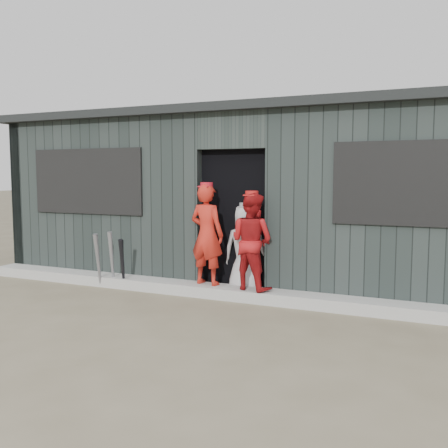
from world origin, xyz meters
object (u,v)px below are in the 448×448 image
at_px(player_red_left, 207,235).
at_px(bat_left, 112,259).
at_px(bat_right, 122,264).
at_px(dugout, 266,197).
at_px(player_red_right, 252,241).
at_px(player_grey_back, 245,250).
at_px(bat_mid, 98,261).

bearing_deg(player_red_left, bat_left, 14.94).
xyz_separation_m(bat_right, player_red_left, (1.24, 0.22, 0.46)).
bearing_deg(bat_right, dugout, 50.67).
xyz_separation_m(player_red_right, dugout, (-0.38, 1.67, 0.50)).
relative_size(bat_left, bat_right, 1.10).
distance_m(player_red_left, player_red_right, 0.67).
xyz_separation_m(bat_right, player_grey_back, (1.71, 0.47, 0.25)).
xyz_separation_m(bat_left, bat_mid, (-0.16, -0.11, -0.01)).
bearing_deg(player_red_right, player_grey_back, -39.62).
height_order(player_red_right, dugout, dugout).
bearing_deg(player_grey_back, bat_mid, 8.45).
bearing_deg(dugout, bat_right, -129.33).
distance_m(bat_right, dugout, 2.57).
height_order(bat_left, bat_mid, bat_left).
xyz_separation_m(bat_left, player_red_left, (1.46, 0.17, 0.42)).
bearing_deg(bat_mid, player_red_left, 9.90).
distance_m(bat_left, player_red_right, 2.16).
bearing_deg(dugout, player_red_left, -99.87).
distance_m(bat_right, player_red_left, 1.34).
height_order(player_red_left, player_red_right, player_red_left).
distance_m(bat_right, player_grey_back, 1.79).
distance_m(player_red_left, player_grey_back, 0.57).
distance_m(bat_left, bat_mid, 0.20).
bearing_deg(bat_mid, dugout, 45.19).
height_order(bat_right, dugout, dugout).
relative_size(player_red_right, player_grey_back, 1.02).
bearing_deg(player_grey_back, player_red_left, 22.35).
relative_size(player_red_left, dugout, 0.17).
distance_m(bat_left, dugout, 2.66).
relative_size(bat_right, player_grey_back, 0.62).
bearing_deg(player_red_left, dugout, -91.66).
bearing_deg(dugout, bat_mid, -134.81).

